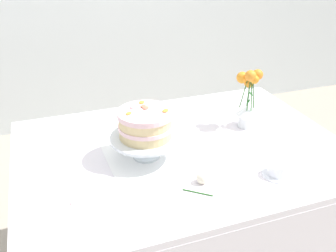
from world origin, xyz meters
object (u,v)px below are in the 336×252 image
at_px(cake_stand, 146,140).
at_px(flower_vase, 248,100).
at_px(fallen_rose, 202,178).
at_px(layer_cake, 145,123).
at_px(dining_table, 184,169).
at_px(teacup, 278,170).

relative_size(cake_stand, flower_vase, 1.01).
bearing_deg(fallen_rose, layer_cake, 120.58).
distance_m(cake_stand, layer_cake, 0.07).
bearing_deg(layer_cake, flower_vase, 11.55).
bearing_deg(cake_stand, flower_vase, 11.56).
relative_size(dining_table, teacup, 11.37).
height_order(cake_stand, teacup, cake_stand).
distance_m(dining_table, teacup, 0.41).
distance_m(flower_vase, fallen_rose, 0.53).
bearing_deg(flower_vase, fallen_rose, -137.76).
xyz_separation_m(layer_cake, fallen_rose, (0.14, -0.24, -0.13)).
xyz_separation_m(dining_table, layer_cake, (-0.17, 0.01, 0.25)).
bearing_deg(fallen_rose, teacup, -9.93).
relative_size(flower_vase, fallen_rose, 2.57).
distance_m(dining_table, layer_cake, 0.30).
height_order(cake_stand, layer_cake, layer_cake).
relative_size(layer_cake, flower_vase, 0.77).
bearing_deg(teacup, dining_table, 133.08).
xyz_separation_m(teacup, fallen_rose, (-0.29, 0.05, -0.00)).
relative_size(dining_table, layer_cake, 6.34).
xyz_separation_m(dining_table, fallen_rose, (-0.02, -0.24, 0.12)).
distance_m(dining_table, flower_vase, 0.44).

